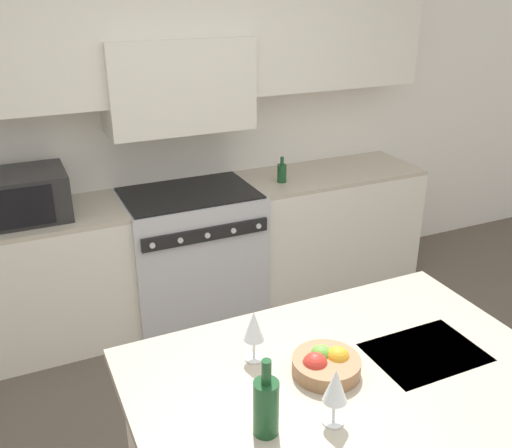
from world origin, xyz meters
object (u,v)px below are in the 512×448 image
(wine_bottle, at_px, (266,406))
(oil_bottle_on_counter, at_px, (282,173))
(wine_glass_near, at_px, (335,387))
(fruit_bowl, at_px, (326,364))
(range_stove, at_px, (192,253))
(wine_glass_far, at_px, (254,327))
(microwave, at_px, (22,196))

(wine_bottle, bearing_deg, oil_bottle_on_counter, 61.87)
(wine_bottle, height_order, wine_glass_near, wine_bottle)
(wine_bottle, height_order, oil_bottle_on_counter, wine_bottle)
(wine_glass_near, bearing_deg, fruit_bowl, 64.82)
(wine_bottle, distance_m, wine_glass_near, 0.23)
(range_stove, distance_m, wine_bottle, 2.37)
(range_stove, xyz_separation_m, wine_bottle, (-0.48, -2.25, 0.57))
(oil_bottle_on_counter, bearing_deg, wine_glass_near, -112.93)
(wine_glass_far, bearing_deg, wine_glass_near, -76.94)
(wine_glass_near, bearing_deg, range_stove, 83.56)
(range_stove, bearing_deg, oil_bottle_on_counter, -3.66)
(microwave, relative_size, wine_glass_near, 2.48)
(microwave, relative_size, fruit_bowl, 2.05)
(wine_glass_near, height_order, fruit_bowl, wine_glass_near)
(range_stove, xyz_separation_m, wine_glass_near, (-0.26, -2.30, 0.61))
(range_stove, xyz_separation_m, oil_bottle_on_counter, (0.70, -0.04, 0.53))
(wine_glass_near, xyz_separation_m, oil_bottle_on_counter, (0.96, 2.26, -0.08))
(wine_bottle, xyz_separation_m, wine_glass_near, (0.22, -0.05, 0.04))
(wine_bottle, bearing_deg, fruit_bowl, 28.85)
(wine_glass_near, height_order, oil_bottle_on_counter, wine_glass_near)
(range_stove, height_order, wine_glass_near, wine_glass_near)
(range_stove, distance_m, fruit_bowl, 2.13)
(microwave, bearing_deg, wine_bottle, -75.90)
(oil_bottle_on_counter, bearing_deg, wine_glass_far, -119.87)
(range_stove, bearing_deg, wine_glass_far, -100.79)
(range_stove, height_order, wine_glass_far, wine_glass_far)
(wine_glass_near, relative_size, fruit_bowl, 0.82)
(wine_glass_near, bearing_deg, microwave, 108.85)
(oil_bottle_on_counter, bearing_deg, range_stove, 176.34)
(wine_bottle, relative_size, oil_bottle_on_counter, 1.49)
(wine_bottle, bearing_deg, wine_glass_far, 71.35)
(range_stove, relative_size, fruit_bowl, 3.64)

